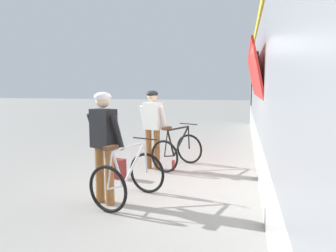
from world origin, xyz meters
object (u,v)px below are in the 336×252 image
at_px(bicycle_near_black, 177,150).
at_px(bicycle_far_silver, 129,178).
at_px(backpack_on_platform, 118,169).
at_px(water_bottle_near_the_bikes, 173,165).
at_px(cyclist_near_in_white, 153,122).
at_px(cyclist_far_in_dark, 104,138).

xyz_separation_m(bicycle_near_black, bicycle_far_silver, (-0.31, -2.31, 0.00)).
xyz_separation_m(bicycle_near_black, backpack_on_platform, (-0.98, -1.13, -0.20)).
height_order(bicycle_far_silver, water_bottle_near_the_bikes, bicycle_far_silver).
height_order(bicycle_near_black, bicycle_far_silver, same).
height_order(cyclist_near_in_white, water_bottle_near_the_bikes, cyclist_near_in_white).
bearing_deg(bicycle_far_silver, bicycle_near_black, 82.28).
xyz_separation_m(cyclist_near_in_white, cyclist_far_in_dark, (-0.14, -2.23, 0.00)).
distance_m(bicycle_near_black, water_bottle_near_the_bikes, 0.39).
bearing_deg(backpack_on_platform, water_bottle_near_the_bikes, 57.87).
bearing_deg(backpack_on_platform, cyclist_far_in_dark, -60.77).
height_order(cyclist_near_in_white, cyclist_far_in_dark, same).
height_order(bicycle_near_black, water_bottle_near_the_bikes, bicycle_near_black).
distance_m(backpack_on_platform, water_bottle_near_the_bikes, 1.28).
bearing_deg(backpack_on_platform, bicycle_far_silver, -45.00).
distance_m(cyclist_near_in_white, bicycle_near_black, 0.86).
bearing_deg(cyclist_near_in_white, bicycle_near_black, 22.62).
distance_m(cyclist_near_in_white, water_bottle_near_the_bikes, 1.06).
relative_size(cyclist_near_in_white, water_bottle_near_the_bikes, 7.71).
relative_size(cyclist_near_in_white, bicycle_far_silver, 1.43).
height_order(cyclist_far_in_dark, water_bottle_near_the_bikes, cyclist_far_in_dark).
height_order(cyclist_far_in_dark, backpack_on_platform, cyclist_far_in_dark).
relative_size(cyclist_far_in_dark, bicycle_near_black, 1.40).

